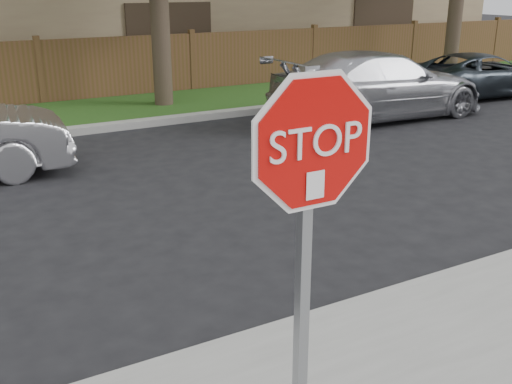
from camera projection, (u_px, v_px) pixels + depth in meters
ground at (292, 326)px, 5.37m from camera, size 90.00×90.00×0.00m
far_curb at (75, 131)px, 12.05m from camera, size 70.00×0.30×0.15m
grass_strip at (58, 116)px, 13.42m from camera, size 70.00×3.00×0.12m
fence at (40, 74)px, 14.49m from camera, size 70.00×0.12×1.60m
stop_sign at (310, 201)px, 3.14m from camera, size 1.01×0.13×2.55m
sedan_right at (379, 85)px, 13.28m from camera, size 5.13×2.10×1.49m
sedan_far_right at (481, 75)px, 15.91m from camera, size 4.26×2.20×1.15m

